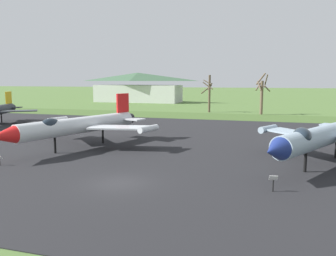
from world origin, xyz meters
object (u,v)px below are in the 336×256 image
object	(u,v)px
jet_fighter_front_left	(77,125)
visitor_building	(138,88)
info_placard_front_left	(0,159)
jet_fighter_rear_left	(321,136)
info_placard_rear_left	(273,182)

from	to	relation	value
jet_fighter_front_left	visitor_building	world-z (taller)	visitor_building
info_placard_front_left	jet_fighter_rear_left	size ratio (longest dim) A/B	0.05
jet_fighter_rear_left	visitor_building	bearing A→B (deg)	121.71
jet_fighter_rear_left	info_placard_rear_left	size ratio (longest dim) A/B	14.68
jet_fighter_front_left	info_placard_rear_left	xyz separation A→B (m)	(19.07, -8.63, -1.74)
jet_fighter_front_left	info_placard_front_left	world-z (taller)	jet_fighter_front_left
visitor_building	info_placard_rear_left	bearing A→B (deg)	-62.97
jet_fighter_front_left	info_placard_front_left	xyz separation A→B (m)	(-2.30, -8.11, -1.87)
jet_fighter_front_left	visitor_building	size ratio (longest dim) A/B	0.61
jet_fighter_rear_left	info_placard_rear_left	world-z (taller)	jet_fighter_rear_left
jet_fighter_rear_left	info_placard_front_left	bearing A→B (deg)	-163.13
jet_fighter_front_left	info_placard_front_left	distance (m)	8.63
info_placard_front_left	info_placard_rear_left	xyz separation A→B (m)	(21.37, -0.53, 0.14)
info_placard_front_left	jet_fighter_front_left	bearing A→B (deg)	74.16
info_placard_front_left	jet_fighter_rear_left	xyz separation A→B (m)	(25.04, 7.59, 1.94)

